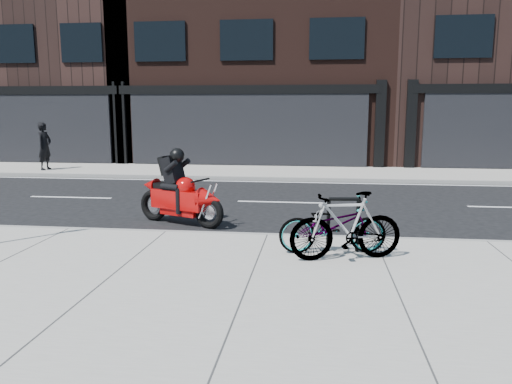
# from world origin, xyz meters

# --- Properties ---
(ground) EXTENTS (120.00, 120.00, 0.00)m
(ground) POSITION_xyz_m (0.00, 0.00, 0.00)
(ground) COLOR black
(ground) RESTS_ON ground
(sidewalk_near) EXTENTS (60.00, 6.00, 0.13)m
(sidewalk_near) POSITION_xyz_m (0.00, -5.00, 0.07)
(sidewalk_near) COLOR gray
(sidewalk_near) RESTS_ON ground
(sidewalk_far) EXTENTS (60.00, 3.50, 0.13)m
(sidewalk_far) POSITION_xyz_m (0.00, 7.75, 0.07)
(sidewalk_far) COLOR gray
(sidewalk_far) RESTS_ON ground
(building_midwest) EXTENTS (10.00, 10.00, 12.00)m
(building_midwest) POSITION_xyz_m (-12.00, 14.50, 6.00)
(building_midwest) COLOR black
(building_midwest) RESTS_ON ground
(building_center) EXTENTS (12.00, 10.00, 14.50)m
(building_center) POSITION_xyz_m (-2.00, 14.50, 7.25)
(building_center) COLOR black
(building_center) RESTS_ON ground
(bike_rack) EXTENTS (0.55, 0.12, 0.92)m
(bike_rack) POSITION_xyz_m (1.37, -2.93, 0.67)
(bike_rack) COLOR black
(bike_rack) RESTS_ON sidewalk_near
(bicycle_front) EXTENTS (1.85, 0.89, 0.93)m
(bicycle_front) POSITION_xyz_m (1.19, -3.05, 0.60)
(bicycle_front) COLOR gray
(bicycle_front) RESTS_ON sidewalk_near
(bicycle_rear) EXTENTS (1.89, 0.97, 1.09)m
(bicycle_rear) POSITION_xyz_m (1.39, -3.39, 0.68)
(bicycle_rear) COLOR gray
(bicycle_rear) RESTS_ON sidewalk_near
(motorcycle) EXTENTS (2.12, 1.21, 1.67)m
(motorcycle) POSITION_xyz_m (-1.93, -0.85, 0.68)
(motorcycle) COLOR black
(motorcycle) RESTS_ON ground
(pedestrian) EXTENTS (0.51, 0.71, 1.83)m
(pedestrian) POSITION_xyz_m (-9.56, 6.99, 1.04)
(pedestrian) COLOR black
(pedestrian) RESTS_ON sidewalk_far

